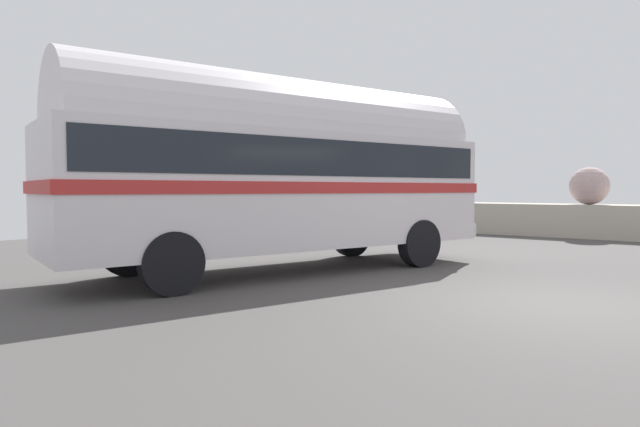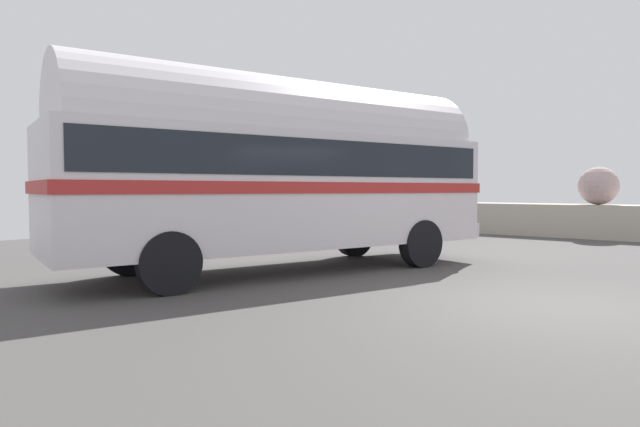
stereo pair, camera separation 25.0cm
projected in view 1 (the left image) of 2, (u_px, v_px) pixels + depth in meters
ground at (555, 305)px, 7.47m from camera, size 32.00×26.00×0.02m
vintage_coach at (282, 166)px, 10.44m from camera, size 4.63×8.91×3.70m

